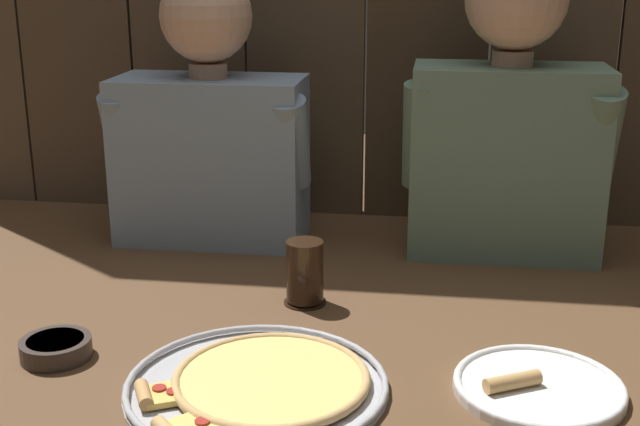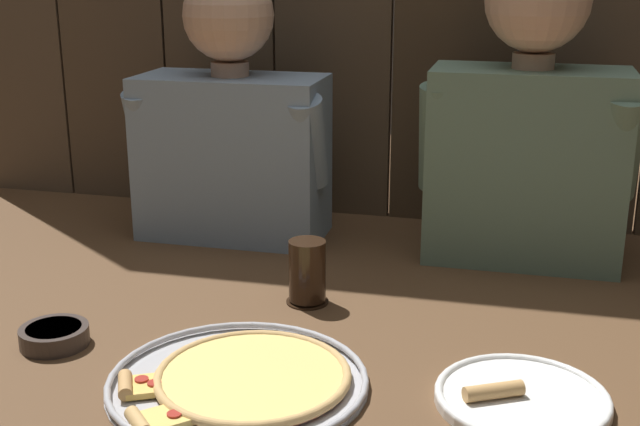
{
  "view_description": "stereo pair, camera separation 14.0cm",
  "coord_description": "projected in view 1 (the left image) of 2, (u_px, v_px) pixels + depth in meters",
  "views": [
    {
      "loc": [
        0.17,
        -1.22,
        0.6
      ],
      "look_at": [
        -0.02,
        0.1,
        0.18
      ],
      "focal_mm": 46.91,
      "sensor_mm": 36.0,
      "label": 1
    },
    {
      "loc": [
        0.3,
        -1.2,
        0.6
      ],
      "look_at": [
        -0.02,
        0.1,
        0.18
      ],
      "focal_mm": 46.91,
      "sensor_mm": 36.0,
      "label": 2
    }
  ],
  "objects": [
    {
      "name": "ground_plane",
      "position": [
        325.0,
        338.0,
        1.35
      ],
      "size": [
        3.2,
        3.2,
        0.0
      ],
      "primitive_type": "plane",
      "color": "brown"
    },
    {
      "name": "pizza_tray",
      "position": [
        261.0,
        383.0,
        1.19
      ],
      "size": [
        0.38,
        0.38,
        0.03
      ],
      "color": "#B2B2B7",
      "rests_on": "ground"
    },
    {
      "name": "diner_left",
      "position": [
        210.0,
        117.0,
        1.75
      ],
      "size": [
        0.43,
        0.21,
        0.58
      ],
      "color": "#849EB7",
      "rests_on": "ground"
    },
    {
      "name": "drinking_glass",
      "position": [
        305.0,
        273.0,
        1.47
      ],
      "size": [
        0.08,
        0.08,
        0.12
      ],
      "color": "black",
      "rests_on": "ground"
    },
    {
      "name": "dinner_plate",
      "position": [
        538.0,
        386.0,
        1.18
      ],
      "size": [
        0.24,
        0.24,
        0.03
      ],
      "color": "white",
      "rests_on": "ground"
    },
    {
      "name": "dipping_bowl",
      "position": [
        56.0,
        347.0,
        1.28
      ],
      "size": [
        0.11,
        0.11,
        0.03
      ],
      "color": "#3D332D",
      "rests_on": "ground"
    },
    {
      "name": "diner_right",
      "position": [
        509.0,
        109.0,
        1.66
      ],
      "size": [
        0.42,
        0.22,
        0.62
      ],
      "color": "slate",
      "rests_on": "ground"
    }
  ]
}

